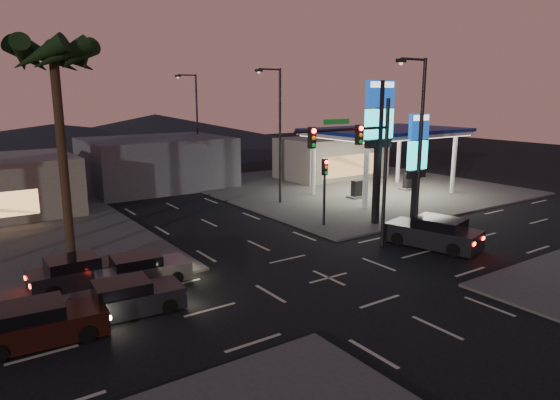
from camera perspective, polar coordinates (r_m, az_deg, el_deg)
ground at (r=23.09m, az=5.58°, el=-8.86°), size 140.00×140.00×0.00m
corner_lot_ne at (r=44.92m, az=8.01°, el=1.50°), size 24.00×24.00×0.12m
gas_station at (r=41.45m, az=11.99°, el=7.48°), size 12.20×8.20×5.47m
convenience_store at (r=49.63m, az=5.87°, el=4.82°), size 10.00×6.00×4.00m
pylon_sign_tall at (r=31.47m, az=11.25°, el=8.51°), size 2.20×0.35×9.00m
pylon_sign_short at (r=32.80m, az=15.45°, el=5.40°), size 1.60×0.35×7.00m
traffic_signal_mast at (r=25.75m, az=9.37°, el=5.23°), size 6.10×0.39×8.00m
pedestal_signal at (r=30.92m, az=5.13°, el=2.15°), size 0.32×0.39×4.30m
streetlight_near at (r=27.25m, az=15.49°, el=6.36°), size 2.14×0.25×10.00m
streetlight_mid at (r=36.92m, az=-0.27°, el=8.19°), size 2.14×0.25×10.00m
streetlight_far at (r=49.09m, az=-9.67°, el=8.99°), size 2.14×0.25×10.00m
palm_a at (r=26.39m, az=-24.39°, el=13.64°), size 4.41×4.41×10.86m
building_far_mid at (r=45.71m, az=-13.89°, el=4.16°), size 12.00×9.00×4.40m
hill_right at (r=81.91m, az=-13.99°, el=7.74°), size 50.00×50.00×5.00m
hill_center at (r=77.91m, az=-24.38°, el=6.45°), size 60.00×60.00×4.00m
car_lane_a_front at (r=20.14m, az=-16.96°, el=-10.69°), size 4.18×1.97×1.33m
car_lane_a_mid at (r=19.08m, az=-25.86°, el=-12.63°), size 4.39×2.09×1.40m
car_lane_b_front at (r=22.94m, az=-15.55°, el=-7.76°), size 4.20×2.00×1.33m
car_lane_b_mid at (r=23.47m, az=-22.05°, el=-7.71°), size 4.27×1.85×1.38m
suv_station at (r=28.49m, az=17.21°, el=-3.65°), size 3.29×5.31×1.66m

